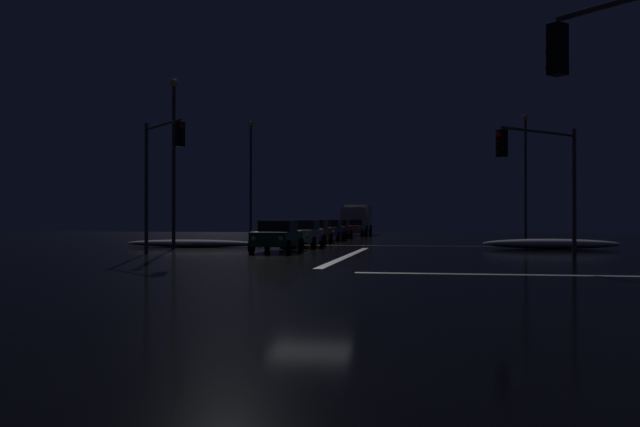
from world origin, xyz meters
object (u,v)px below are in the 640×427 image
Objects in this scene: sedan_green at (277,236)px; streetlamp_right_far at (526,168)px; sedan_orange at (314,231)px; streetlamp_left_near at (174,151)px; sedan_gray at (354,228)px; traffic_signal_ne at (543,165)px; box_truck at (357,218)px; streetlamp_left_far at (251,172)px; sedan_blue at (329,230)px; traffic_signal_nw at (160,161)px; sedan_silver at (303,233)px; sedan_red at (338,229)px.

sedan_green is 23.86m from streetlamp_right_far.
streetlamp_left_near is at bearing -120.67° from sedan_orange.
streetlamp_left_near is (-6.46, 2.49, 4.58)m from sedan_green.
traffic_signal_ne reaches higher than sedan_gray.
traffic_signal_ne is (12.39, -41.89, 2.15)m from box_truck.
box_truck is at bearing 72.00° from streetlamp_left_far.
sedan_blue is 12.65m from sedan_gray.
sedan_green is 6.94m from traffic_signal_nw.
sedan_silver is 12.21m from sedan_blue.
box_truck is 1.50× the size of traffic_signal_ne.
traffic_signal_ne is at bearing -40.72° from sedan_silver.
sedan_orange is 0.46× the size of streetlamp_left_near.
streetlamp_left_far reaches higher than sedan_green.
traffic_signal_ne is at bearing -61.29° from sedan_blue.
streetlamp_left_near reaches higher than traffic_signal_nw.
sedan_blue is 19.34m from box_truck.
streetlamp_left_near is (-6.09, -10.26, 4.58)m from sedan_orange.
streetlamp_left_far is (-6.58, 12.35, 4.54)m from sedan_silver.
sedan_red is at bearing 113.61° from traffic_signal_ne.
streetlamp_left_near reaches higher than box_truck.
sedan_green is at bearing -21.10° from streetlamp_left_near.
box_truck is 41.85m from traffic_signal_nw.
streetlamp_left_far is (-6.14, -5.83, 4.54)m from sedan_red.
traffic_signal_nw is at bearing -104.21° from sedan_orange.
traffic_signal_nw is at bearing -97.91° from sedan_gray.
sedan_blue is at bearing 88.25° from sedan_orange.
streetlamp_left_far is at bearing 136.70° from sedan_orange.
sedan_silver is 1.00× the size of sedan_gray.
sedan_blue is (0.17, 5.59, 0.00)m from sedan_orange.
traffic_signal_nw is at bearing -101.15° from sedan_blue.
sedan_orange is 1.00× the size of sedan_red.
sedan_orange is 17.51m from traffic_signal_nw.
streetlamp_left_far is at bearing 94.79° from traffic_signal_nw.
sedan_gray is at bearing 87.92° from sedan_blue.
streetlamp_left_near reaches higher than sedan_green.
sedan_green is 13.23m from traffic_signal_ne.
sedan_orange is at bearing -91.75° from sedan_blue.
sedan_blue is at bearing -89.92° from box_truck.
sedan_orange is at bearing -90.24° from sedan_red.
sedan_green is 1.00× the size of sedan_orange.
box_truck is at bearing 127.29° from streetlamp_right_far.
box_truck is 0.89× the size of streetlamp_left_far.
sedan_green and sedan_red have the same top height.
sedan_gray is (0.63, 18.24, 0.00)m from sedan_orange.
traffic_signal_nw reaches higher than sedan_silver.
streetlamp_right_far reaches higher than sedan_silver.
traffic_signal_nw is at bearing 178.84° from traffic_signal_ne.
traffic_signal_nw is at bearing -85.21° from streetlamp_left_far.
sedan_gray is at bearing 61.75° from streetlamp_left_far.
sedan_silver is 6.63m from sedan_orange.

